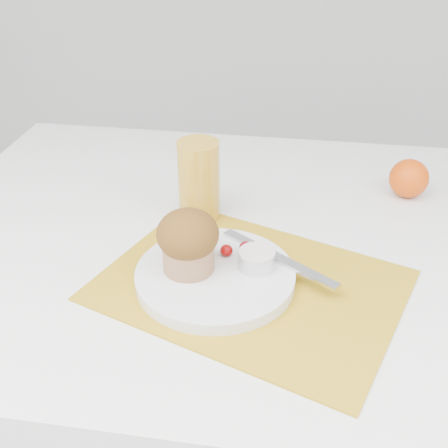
% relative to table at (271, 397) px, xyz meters
% --- Properties ---
extents(table, '(1.20, 0.80, 0.75)m').
position_rel_table_xyz_m(table, '(0.00, 0.00, 0.00)').
color(table, white).
rests_on(table, ground).
extents(placemat, '(0.48, 0.42, 0.00)m').
position_rel_table_xyz_m(placemat, '(-0.03, -0.13, 0.38)').
color(placemat, '#BB8F1A').
rests_on(placemat, table).
extents(plate, '(0.25, 0.25, 0.02)m').
position_rel_table_xyz_m(plate, '(-0.08, -0.14, 0.39)').
color(plate, silver).
rests_on(plate, placemat).
extents(ramekin, '(0.06, 0.06, 0.02)m').
position_rel_table_xyz_m(ramekin, '(-0.03, -0.12, 0.41)').
color(ramekin, silver).
rests_on(ramekin, plate).
extents(cream, '(0.05, 0.05, 0.01)m').
position_rel_table_xyz_m(cream, '(-0.03, -0.12, 0.42)').
color(cream, silver).
rests_on(cream, ramekin).
extents(raspberry_near, '(0.02, 0.02, 0.02)m').
position_rel_table_xyz_m(raspberry_near, '(-0.07, -0.09, 0.40)').
color(raspberry_near, '#5E0302').
rests_on(raspberry_near, plate).
extents(raspberry_far, '(0.02, 0.02, 0.02)m').
position_rel_table_xyz_m(raspberry_far, '(-0.05, -0.08, 0.41)').
color(raspberry_far, '#510206').
rests_on(raspberry_far, plate).
extents(butter_knife, '(0.18, 0.13, 0.01)m').
position_rel_table_xyz_m(butter_knife, '(0.00, -0.09, 0.40)').
color(butter_knife, '#B7B8C0').
rests_on(butter_knife, plate).
extents(orange, '(0.07, 0.07, 0.07)m').
position_rel_table_xyz_m(orange, '(0.21, 0.17, 0.41)').
color(orange, '#E24C08').
rests_on(orange, table).
extents(juice_glass, '(0.08, 0.08, 0.14)m').
position_rel_table_xyz_m(juice_glass, '(-0.14, 0.04, 0.44)').
color(juice_glass, gold).
rests_on(juice_glass, table).
extents(muffin, '(0.09, 0.09, 0.09)m').
position_rel_table_xyz_m(muffin, '(-0.12, -0.13, 0.44)').
color(muffin, '#AF7C55').
rests_on(muffin, plate).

